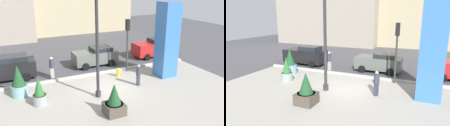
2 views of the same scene
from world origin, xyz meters
TOP-DOWN VIEW (x-y plane):
  - ground_plane at (0.00, 4.00)m, footprint 60.00×60.00m
  - plaza_pavement at (0.00, -2.00)m, footprint 18.00×10.00m
  - curb_strip at (0.00, 3.12)m, footprint 18.00×0.24m
  - lamp_post at (-1.27, -0.71)m, footprint 0.44×0.44m
  - art_pillar_blue at (5.09, 0.52)m, footprint 1.40×1.40m
  - potted_plant_by_pillar at (-1.27, -3.13)m, footprint 1.11×1.11m
  - potted_plant_curbside at (-5.95, 1.66)m, footprint 1.10×1.10m
  - potted_plant_mid_plaza at (-4.92, -0.14)m, footprint 0.89×0.89m
  - fire_hydrant at (1.54, 1.91)m, footprint 0.36×0.26m
  - traffic_light_corner at (2.75, 2.65)m, footprint 0.28×0.42m
  - car_passing_lane at (0.95, 5.34)m, footprint 3.94×2.11m
  - car_intersection at (-6.50, 4.98)m, footprint 4.35×2.05m
  - car_curb_west at (7.43, 5.38)m, footprint 4.26×2.14m
  - pedestrian_by_curb at (-3.29, 3.95)m, footprint 0.43×0.43m
  - pedestrian_on_sidewalk at (2.09, -0.29)m, footprint 0.44×0.44m

SIDE VIEW (x-z plane):
  - ground_plane at x=0.00m, z-range 0.00..0.00m
  - plaza_pavement at x=0.00m, z-range -0.01..0.01m
  - curb_strip at x=0.00m, z-range 0.00..0.16m
  - fire_hydrant at x=1.54m, z-range -0.01..0.74m
  - potted_plant_mid_plaza at x=-4.92m, z-range -0.18..1.71m
  - potted_plant_by_pillar at x=-1.27m, z-range -0.14..1.74m
  - car_passing_lane at x=0.95m, z-range 0.02..1.71m
  - pedestrian_on_sidewalk at x=2.09m, z-range 0.09..1.71m
  - car_curb_west at x=7.43m, z-range 0.02..1.83m
  - potted_plant_curbside at x=-5.95m, z-range -0.13..2.02m
  - car_intersection at x=-6.50m, z-range 0.00..1.92m
  - pedestrian_by_curb at x=-3.29m, z-range 0.10..1.83m
  - art_pillar_blue at x=5.09m, z-range 0.00..5.89m
  - traffic_light_corner at x=2.75m, z-range 0.78..5.23m
  - lamp_post at x=-1.27m, z-range -0.09..7.44m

